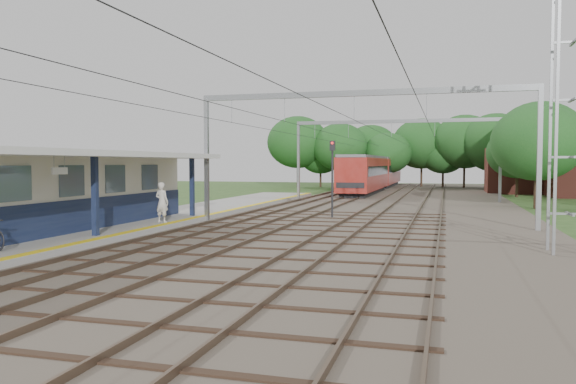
% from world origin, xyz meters
% --- Properties ---
extents(ground, '(160.00, 160.00, 0.00)m').
position_xyz_m(ground, '(0.00, 0.00, 0.00)').
color(ground, '#2D4C1E').
rests_on(ground, ground).
extents(ballast_bed, '(18.00, 90.00, 0.10)m').
position_xyz_m(ballast_bed, '(4.00, 30.00, 0.05)').
color(ballast_bed, '#473D33').
rests_on(ballast_bed, ground).
extents(platform, '(5.00, 52.00, 0.35)m').
position_xyz_m(platform, '(-7.50, 14.00, 0.17)').
color(platform, gray).
rests_on(platform, ground).
extents(yellow_stripe, '(0.45, 52.00, 0.01)m').
position_xyz_m(yellow_stripe, '(-5.25, 14.00, 0.35)').
color(yellow_stripe, yellow).
rests_on(yellow_stripe, platform).
extents(station_building, '(3.41, 18.00, 3.40)m').
position_xyz_m(station_building, '(-8.88, 7.00, 2.04)').
color(station_building, beige).
rests_on(station_building, platform).
extents(canopy, '(6.40, 20.00, 3.44)m').
position_xyz_m(canopy, '(-7.77, 6.00, 3.64)').
color(canopy, '#131D3D').
rests_on(canopy, platform).
extents(rail_tracks, '(11.80, 88.00, 0.15)m').
position_xyz_m(rail_tracks, '(1.50, 30.00, 0.18)').
color(rail_tracks, brown).
rests_on(rail_tracks, ballast_bed).
extents(catenary_system, '(17.22, 88.00, 7.00)m').
position_xyz_m(catenary_system, '(3.39, 25.28, 5.51)').
color(catenary_system, gray).
rests_on(catenary_system, ground).
extents(lattice_pylon, '(1.30, 1.30, 12.00)m').
position_xyz_m(lattice_pylon, '(12.00, 8.00, 6.00)').
color(lattice_pylon, gray).
rests_on(lattice_pylon, ground).
extents(tree_band, '(31.72, 30.88, 8.82)m').
position_xyz_m(tree_band, '(3.84, 57.12, 4.92)').
color(tree_band, '#382619').
rests_on(tree_band, ground).
extents(house_far, '(8.00, 6.12, 8.66)m').
position_xyz_m(house_far, '(16.00, 52.00, 3.23)').
color(house_far, brown).
rests_on(house_far, ground).
extents(person, '(0.80, 0.59, 2.00)m').
position_xyz_m(person, '(-5.78, 11.31, 1.35)').
color(person, beige).
rests_on(person, platform).
extents(train, '(3.03, 37.70, 3.97)m').
position_xyz_m(train, '(-0.50, 54.99, 2.21)').
color(train, black).
rests_on(train, ballast_bed).
extents(signal_post, '(0.33, 0.28, 4.60)m').
position_xyz_m(signal_post, '(1.35, 18.66, 2.95)').
color(signal_post, black).
rests_on(signal_post, ground).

